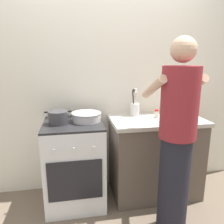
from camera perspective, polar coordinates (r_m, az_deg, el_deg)
ground at (r=2.56m, az=-0.67°, el=-23.04°), size 6.00×6.00×0.00m
back_wall at (r=2.59m, az=1.77°, el=7.50°), size 3.20×0.10×2.50m
countertop at (r=2.58m, az=11.07°, el=-11.24°), size 1.00×0.60×0.90m
stove_range at (r=2.42m, az=-9.71°, el=-12.99°), size 0.60×0.62×0.90m
pot at (r=2.23m, az=-13.83°, el=-1.40°), size 0.26×0.20×0.13m
mixing_bowl at (r=2.28m, az=-6.71°, el=-1.14°), size 0.31×0.31×0.09m
utensil_crock at (r=2.49m, az=5.97°, el=1.38°), size 0.10×0.10×0.31m
spice_bottle at (r=2.44m, az=11.52°, el=-0.47°), size 0.04×0.04×0.09m
oil_bottle at (r=2.43m, az=16.22°, el=0.22°), size 0.07×0.07×0.21m
person at (r=1.91m, az=16.43°, el=-7.44°), size 0.41×0.50×1.70m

